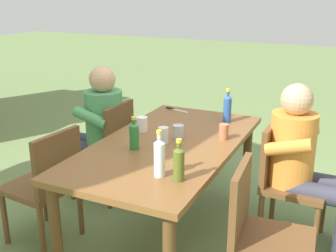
% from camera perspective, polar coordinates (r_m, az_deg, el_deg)
% --- Properties ---
extents(ground_plane, '(24.00, 24.00, 0.00)m').
position_cam_1_polar(ground_plane, '(3.25, 0.00, -15.04)').
color(ground_plane, '#6B844C').
extents(dining_table, '(1.73, 0.91, 0.77)m').
position_cam_1_polar(dining_table, '(2.93, 0.00, -3.92)').
color(dining_table, brown).
rests_on(dining_table, ground_plane).
extents(chair_near_right, '(0.46, 0.46, 0.87)m').
position_cam_1_polar(chair_near_right, '(3.16, 15.69, -6.66)').
color(chair_near_right, brown).
rests_on(chair_near_right, ground_plane).
extents(chair_far_right, '(0.44, 0.44, 0.87)m').
position_cam_1_polar(chair_far_right, '(3.66, -8.14, -2.62)').
color(chair_far_right, brown).
rests_on(chair_far_right, ground_plane).
extents(chair_far_left, '(0.48, 0.48, 0.87)m').
position_cam_1_polar(chair_far_left, '(3.09, -16.13, -7.29)').
color(chair_far_left, brown).
rests_on(chair_far_left, ground_plane).
extents(chair_near_left, '(0.47, 0.47, 0.87)m').
position_cam_1_polar(chair_near_left, '(2.47, 12.42, -13.85)').
color(chair_near_left, brown).
rests_on(chair_near_left, ground_plane).
extents(person_in_white_shirt, '(0.47, 0.62, 1.18)m').
position_cam_1_polar(person_in_white_shirt, '(3.08, 17.95, -4.16)').
color(person_in_white_shirt, orange).
rests_on(person_in_white_shirt, ground_plane).
extents(person_in_plaid_shirt, '(0.47, 0.62, 1.18)m').
position_cam_1_polar(person_in_plaid_shirt, '(3.66, -9.69, 0.09)').
color(person_in_plaid_shirt, '#4C935B').
rests_on(person_in_plaid_shirt, ground_plane).
extents(bottle_olive, '(0.06, 0.06, 0.24)m').
position_cam_1_polar(bottle_olive, '(2.30, 1.49, -5.05)').
color(bottle_olive, '#566623').
rests_on(bottle_olive, dining_table).
extents(bottle_clear, '(0.06, 0.06, 0.28)m').
position_cam_1_polar(bottle_clear, '(2.35, -1.18, -4.22)').
color(bottle_clear, white).
rests_on(bottle_clear, dining_table).
extents(bottle_blue, '(0.06, 0.06, 0.27)m').
position_cam_1_polar(bottle_blue, '(3.34, 8.12, 2.48)').
color(bottle_blue, '#2D56A3').
rests_on(bottle_blue, dining_table).
extents(bottle_green, '(0.06, 0.06, 0.22)m').
position_cam_1_polar(bottle_green, '(2.76, -4.65, -1.25)').
color(bottle_green, '#287A38').
rests_on(bottle_green, dining_table).
extents(cup_steel, '(0.08, 0.08, 0.10)m').
position_cam_1_polar(cup_steel, '(2.96, 1.41, -0.78)').
color(cup_steel, '#B2B7BC').
rests_on(cup_steel, dining_table).
extents(cup_white, '(0.08, 0.08, 0.11)m').
position_cam_1_polar(cup_white, '(3.11, -3.55, 0.26)').
color(cup_white, white).
rests_on(cup_white, dining_table).
extents(cup_terracotta, '(0.07, 0.07, 0.11)m').
position_cam_1_polar(cup_terracotta, '(2.97, 7.63, -0.77)').
color(cup_terracotta, '#BC6B47').
rests_on(cup_terracotta, dining_table).
extents(cup_glass, '(0.07, 0.07, 0.11)m').
position_cam_1_polar(cup_glass, '(2.86, -0.63, -1.29)').
color(cup_glass, silver).
rests_on(cup_glass, dining_table).
extents(table_knife, '(0.09, 0.24, 0.01)m').
position_cam_1_polar(table_knife, '(3.66, 1.02, 2.25)').
color(table_knife, silver).
rests_on(table_knife, dining_table).
extents(backpack_by_far_side, '(0.29, 0.22, 0.46)m').
position_cam_1_polar(backpack_by_far_side, '(4.27, 3.97, -3.20)').
color(backpack_by_far_side, '#2D4784').
rests_on(backpack_by_far_side, ground_plane).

